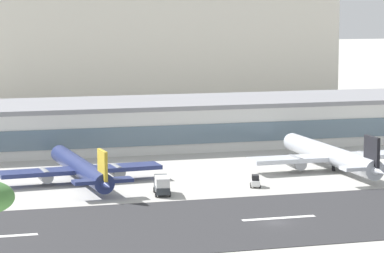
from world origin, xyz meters
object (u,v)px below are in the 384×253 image
airliner_gold_tail_gate_1 (82,169)px  service_box_truck_1 (162,184)px  airliner_black_tail_gate_2 (333,156)px  distant_hotel_block (137,49)px  terminal_building (164,123)px  service_baggage_tug_0 (255,181)px

airliner_gold_tail_gate_1 → service_box_truck_1: (11.70, -14.15, -0.88)m
airliner_black_tail_gate_2 → airliner_gold_tail_gate_1: bearing=88.2°
airliner_gold_tail_gate_1 → distant_hotel_block: bearing=-20.9°
terminal_building → distant_hotel_block: (17.29, 106.21, 12.49)m
terminal_building → service_baggage_tug_0: 54.86m
distant_hotel_block → airliner_gold_tail_gate_1: distant_hotel_block is taller
airliner_gold_tail_gate_1 → service_baggage_tug_0: size_ratio=11.34×
service_box_truck_1 → terminal_building: bearing=-5.3°
airliner_gold_tail_gate_1 → service_box_truck_1: size_ratio=6.35×
airliner_gold_tail_gate_1 → service_box_truck_1: bearing=-144.9°
terminal_building → service_box_truck_1: (-14.84, -56.67, -3.53)m
distant_hotel_block → service_box_truck_1: (-32.13, -162.87, -16.02)m
airliner_black_tail_gate_2 → service_box_truck_1: airliner_black_tail_gate_2 is taller
distant_hotel_block → service_box_truck_1: 166.78m
distant_hotel_block → airliner_black_tail_gate_2: distant_hotel_block is taller
terminal_building → distant_hotel_block: size_ratio=1.18×
terminal_building → airliner_gold_tail_gate_1: size_ratio=4.11×
airliner_black_tail_gate_2 → service_box_truck_1: (-38.73, -13.75, -1.11)m
service_baggage_tug_0 → service_box_truck_1: size_ratio=0.56×
airliner_gold_tail_gate_1 → airliner_black_tail_gate_2: 50.44m
airliner_gold_tail_gate_1 → service_box_truck_1: 18.39m
airliner_gold_tail_gate_1 → terminal_building: bearing=-36.5°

